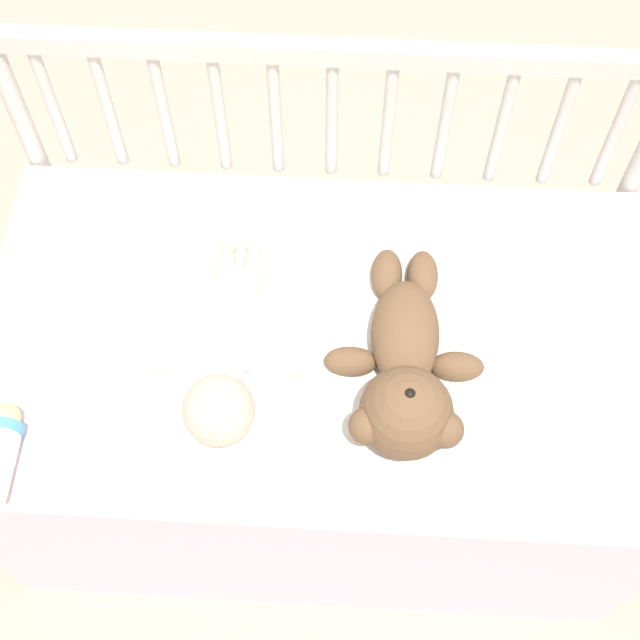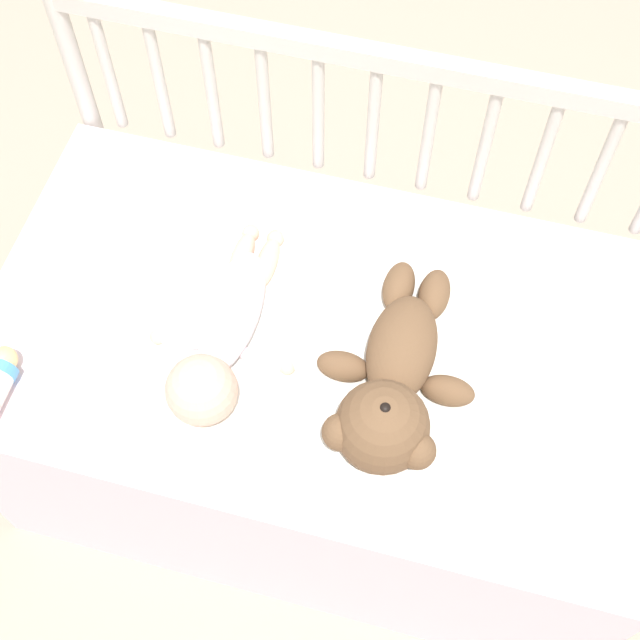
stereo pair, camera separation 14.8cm
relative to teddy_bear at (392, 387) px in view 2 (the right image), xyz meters
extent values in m
plane|color=tan|center=(-0.14, 0.10, -0.60)|extent=(12.00, 12.00, 0.00)
cube|color=silver|center=(-0.14, 0.10, -0.33)|extent=(1.18, 0.68, 0.54)
cylinder|color=beige|center=(-0.72, 0.46, -0.17)|extent=(0.04, 0.04, 0.86)
cube|color=beige|center=(-0.14, 0.46, 0.24)|extent=(1.15, 0.03, 0.04)
cylinder|color=beige|center=(-0.65, 0.46, 0.08)|extent=(0.02, 0.02, 0.28)
cylinder|color=beige|center=(-0.55, 0.46, 0.08)|extent=(0.02, 0.02, 0.28)
cylinder|color=beige|center=(-0.45, 0.46, 0.08)|extent=(0.02, 0.02, 0.28)
cylinder|color=beige|center=(-0.34, 0.46, 0.08)|extent=(0.02, 0.02, 0.28)
cylinder|color=beige|center=(-0.24, 0.46, 0.08)|extent=(0.02, 0.02, 0.28)
cylinder|color=beige|center=(-0.14, 0.46, 0.08)|extent=(0.02, 0.02, 0.28)
cylinder|color=beige|center=(-0.04, 0.46, 0.08)|extent=(0.02, 0.02, 0.28)
cylinder|color=beige|center=(0.06, 0.46, 0.08)|extent=(0.02, 0.02, 0.28)
cylinder|color=beige|center=(0.16, 0.46, 0.08)|extent=(0.02, 0.02, 0.28)
cylinder|color=beige|center=(0.26, 0.46, 0.08)|extent=(0.02, 0.02, 0.28)
cube|color=white|center=(-0.15, 0.08, -0.06)|extent=(0.82, 0.52, 0.01)
ellipsoid|color=brown|center=(0.00, 0.08, -0.01)|extent=(0.11, 0.20, 0.10)
sphere|color=brown|center=(0.00, -0.08, 0.01)|extent=(0.15, 0.15, 0.15)
sphere|color=beige|center=(0.00, -0.08, 0.05)|extent=(0.06, 0.06, 0.06)
sphere|color=black|center=(0.00, -0.08, 0.08)|extent=(0.02, 0.02, 0.02)
sphere|color=brown|center=(0.06, -0.10, 0.02)|extent=(0.06, 0.06, 0.06)
sphere|color=brown|center=(-0.06, -0.10, 0.02)|extent=(0.06, 0.06, 0.06)
ellipsoid|color=brown|center=(0.09, 0.03, -0.04)|extent=(0.09, 0.05, 0.05)
ellipsoid|color=brown|center=(-0.09, 0.03, -0.04)|extent=(0.09, 0.05, 0.05)
ellipsoid|color=brown|center=(0.03, 0.21, -0.03)|extent=(0.06, 0.10, 0.05)
ellipsoid|color=brown|center=(-0.03, 0.21, -0.03)|extent=(0.06, 0.10, 0.05)
ellipsoid|color=white|center=(-0.29, 0.08, -0.02)|extent=(0.10, 0.24, 0.09)
sphere|color=beige|center=(-0.29, -0.08, 0.00)|extent=(0.12, 0.12, 0.12)
ellipsoid|color=white|center=(-0.21, 0.02, -0.04)|extent=(0.11, 0.03, 0.03)
ellipsoid|color=white|center=(-0.37, 0.02, -0.04)|extent=(0.11, 0.03, 0.03)
sphere|color=beige|center=(-0.18, 0.01, -0.04)|extent=(0.03, 0.03, 0.03)
sphere|color=beige|center=(-0.41, 0.01, -0.04)|extent=(0.03, 0.03, 0.03)
ellipsoid|color=beige|center=(-0.27, 0.20, -0.04)|extent=(0.04, 0.11, 0.04)
ellipsoid|color=beige|center=(-0.32, 0.20, -0.04)|extent=(0.04, 0.11, 0.04)
sphere|color=beige|center=(-0.27, 0.26, -0.04)|extent=(0.03, 0.03, 0.03)
sphere|color=beige|center=(-0.32, 0.26, -0.04)|extent=(0.03, 0.03, 0.03)
sphere|color=#EAC67F|center=(-0.64, -0.10, -0.03)|extent=(0.04, 0.04, 0.04)
camera|label=1|loc=(-0.10, -0.64, 1.28)|focal=50.00mm
camera|label=2|loc=(0.04, -0.62, 1.28)|focal=50.00mm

